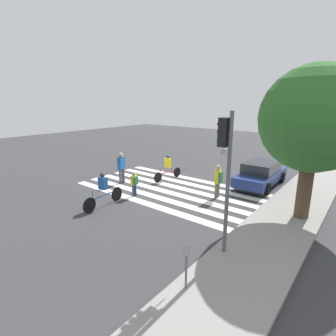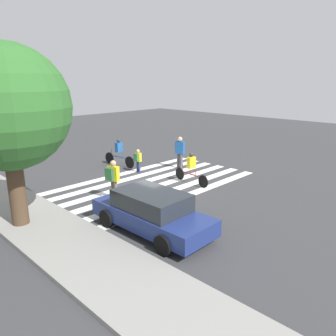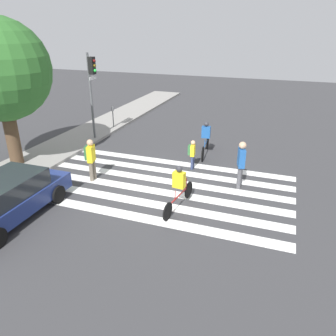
{
  "view_description": "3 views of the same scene",
  "coord_description": "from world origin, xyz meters",
  "px_view_note": "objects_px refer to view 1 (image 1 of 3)",
  "views": [
    {
      "loc": [
        10.97,
        8.62,
        4.8
      ],
      "look_at": [
        -0.74,
        -0.69,
        0.95
      ],
      "focal_mm": 28.0,
      "sensor_mm": 36.0,
      "label": 1
    },
    {
      "loc": [
        -11.32,
        10.68,
        5.02
      ],
      "look_at": [
        -0.86,
        -0.1,
        0.91
      ],
      "focal_mm": 35.0,
      "sensor_mm": 36.0,
      "label": 2
    },
    {
      "loc": [
        -10.68,
        -4.16,
        5.75
      ],
      "look_at": [
        -0.59,
        -0.53,
        1.07
      ],
      "focal_mm": 35.0,
      "sensor_mm": 36.0,
      "label": 3
    }
  ],
  "objects_px": {
    "street_tree": "(314,120)",
    "traffic_light": "(225,158)",
    "pedestrian_child_with_backpack": "(134,182)",
    "car_parked_far_curb": "(261,173)",
    "cyclist_mid_street": "(168,166)",
    "pedestrian_adult_yellow_jacket": "(218,179)",
    "parking_meter": "(186,257)",
    "cyclist_near_curb": "(103,189)",
    "pedestrian_adult_blue_shirt": "(121,166)"
  },
  "relations": [
    {
      "from": "pedestrian_child_with_backpack",
      "to": "pedestrian_adult_yellow_jacket",
      "type": "bearing_deg",
      "value": -61.26
    },
    {
      "from": "traffic_light",
      "to": "pedestrian_child_with_backpack",
      "type": "bearing_deg",
      "value": -108.54
    },
    {
      "from": "traffic_light",
      "to": "cyclist_near_curb",
      "type": "distance_m",
      "value": 6.51
    },
    {
      "from": "street_tree",
      "to": "cyclist_mid_street",
      "type": "relative_size",
      "value": 2.69
    },
    {
      "from": "pedestrian_child_with_backpack",
      "to": "cyclist_near_curb",
      "type": "relative_size",
      "value": 0.54
    },
    {
      "from": "street_tree",
      "to": "pedestrian_adult_yellow_jacket",
      "type": "relative_size",
      "value": 3.6
    },
    {
      "from": "street_tree",
      "to": "pedestrian_adult_blue_shirt",
      "type": "bearing_deg",
      "value": -82.8
    },
    {
      "from": "car_parked_far_curb",
      "to": "pedestrian_adult_blue_shirt",
      "type": "bearing_deg",
      "value": -55.05
    },
    {
      "from": "pedestrian_adult_blue_shirt",
      "to": "pedestrian_child_with_backpack",
      "type": "relative_size",
      "value": 1.43
    },
    {
      "from": "traffic_light",
      "to": "pedestrian_adult_yellow_jacket",
      "type": "height_order",
      "value": "traffic_light"
    },
    {
      "from": "traffic_light",
      "to": "street_tree",
      "type": "relative_size",
      "value": 0.73
    },
    {
      "from": "street_tree",
      "to": "traffic_light",
      "type": "bearing_deg",
      "value": -18.53
    },
    {
      "from": "traffic_light",
      "to": "parking_meter",
      "type": "bearing_deg",
      "value": 3.87
    },
    {
      "from": "pedestrian_adult_yellow_jacket",
      "to": "car_parked_far_curb",
      "type": "relative_size",
      "value": 0.39
    },
    {
      "from": "pedestrian_child_with_backpack",
      "to": "traffic_light",
      "type": "bearing_deg",
      "value": -114.76
    },
    {
      "from": "street_tree",
      "to": "car_parked_far_curb",
      "type": "height_order",
      "value": "street_tree"
    },
    {
      "from": "pedestrian_child_with_backpack",
      "to": "cyclist_near_curb",
      "type": "xyz_separation_m",
      "value": [
        1.86,
        -0.14,
        0.11
      ]
    },
    {
      "from": "pedestrian_adult_blue_shirt",
      "to": "pedestrian_child_with_backpack",
      "type": "xyz_separation_m",
      "value": [
        1.11,
        2.22,
        -0.29
      ]
    },
    {
      "from": "traffic_light",
      "to": "car_parked_far_curb",
      "type": "relative_size",
      "value": 1.02
    },
    {
      "from": "pedestrian_child_with_backpack",
      "to": "car_parked_far_curb",
      "type": "bearing_deg",
      "value": -43.36
    },
    {
      "from": "pedestrian_adult_blue_shirt",
      "to": "pedestrian_child_with_backpack",
      "type": "distance_m",
      "value": 2.5
    },
    {
      "from": "car_parked_far_curb",
      "to": "pedestrian_child_with_backpack",
      "type": "bearing_deg",
      "value": -37.69
    },
    {
      "from": "pedestrian_child_with_backpack",
      "to": "cyclist_mid_street",
      "type": "bearing_deg",
      "value": 2.39
    },
    {
      "from": "street_tree",
      "to": "car_parked_far_curb",
      "type": "relative_size",
      "value": 1.39
    },
    {
      "from": "pedestrian_adult_blue_shirt",
      "to": "cyclist_near_curb",
      "type": "distance_m",
      "value": 3.63
    },
    {
      "from": "parking_meter",
      "to": "pedestrian_child_with_backpack",
      "type": "xyz_separation_m",
      "value": [
        -4.16,
        -6.09,
        -0.28
      ]
    },
    {
      "from": "parking_meter",
      "to": "cyclist_mid_street",
      "type": "bearing_deg",
      "value": -138.86
    },
    {
      "from": "street_tree",
      "to": "car_parked_far_curb",
      "type": "bearing_deg",
      "value": -140.12
    },
    {
      "from": "street_tree",
      "to": "cyclist_mid_street",
      "type": "bearing_deg",
      "value": -97.73
    },
    {
      "from": "pedestrian_adult_blue_shirt",
      "to": "traffic_light",
      "type": "bearing_deg",
      "value": 53.79
    },
    {
      "from": "pedestrian_child_with_backpack",
      "to": "car_parked_far_curb",
      "type": "height_order",
      "value": "car_parked_far_curb"
    },
    {
      "from": "pedestrian_child_with_backpack",
      "to": "pedestrian_adult_yellow_jacket",
      "type": "height_order",
      "value": "pedestrian_adult_yellow_jacket"
    },
    {
      "from": "cyclist_near_curb",
      "to": "street_tree",
      "type": "bearing_deg",
      "value": 113.25
    },
    {
      "from": "pedestrian_child_with_backpack",
      "to": "car_parked_far_curb",
      "type": "distance_m",
      "value": 7.35
    },
    {
      "from": "cyclist_mid_street",
      "to": "pedestrian_adult_blue_shirt",
      "type": "bearing_deg",
      "value": -29.85
    },
    {
      "from": "pedestrian_adult_yellow_jacket",
      "to": "cyclist_near_curb",
      "type": "bearing_deg",
      "value": 125.46
    },
    {
      "from": "street_tree",
      "to": "pedestrian_child_with_backpack",
      "type": "distance_m",
      "value": 8.44
    },
    {
      "from": "traffic_light",
      "to": "pedestrian_adult_yellow_jacket",
      "type": "relative_size",
      "value": 2.64
    },
    {
      "from": "pedestrian_child_with_backpack",
      "to": "pedestrian_adult_blue_shirt",
      "type": "bearing_deg",
      "value": 57.07
    },
    {
      "from": "parking_meter",
      "to": "pedestrian_child_with_backpack",
      "type": "bearing_deg",
      "value": -124.34
    },
    {
      "from": "pedestrian_child_with_backpack",
      "to": "parking_meter",
      "type": "bearing_deg",
      "value": -130.55
    },
    {
      "from": "pedestrian_child_with_backpack",
      "to": "car_parked_far_curb",
      "type": "xyz_separation_m",
      "value": [
        -5.86,
        4.44,
        -0.04
      ]
    },
    {
      "from": "traffic_light",
      "to": "street_tree",
      "type": "xyz_separation_m",
      "value": [
        -4.32,
        1.45,
        0.92
      ]
    },
    {
      "from": "street_tree",
      "to": "car_parked_far_curb",
      "type": "xyz_separation_m",
      "value": [
        -3.53,
        -2.95,
        -3.38
      ]
    },
    {
      "from": "pedestrian_adult_yellow_jacket",
      "to": "car_parked_far_curb",
      "type": "height_order",
      "value": "pedestrian_adult_yellow_jacket"
    },
    {
      "from": "street_tree",
      "to": "pedestrian_adult_yellow_jacket",
      "type": "xyz_separation_m",
      "value": [
        -0.1,
        -3.91,
        -3.1
      ]
    },
    {
      "from": "cyclist_mid_street",
      "to": "car_parked_far_curb",
      "type": "relative_size",
      "value": 0.51
    },
    {
      "from": "car_parked_far_curb",
      "to": "cyclist_mid_street",
      "type": "bearing_deg",
      "value": -64.14
    },
    {
      "from": "traffic_light",
      "to": "car_parked_far_curb",
      "type": "xyz_separation_m",
      "value": [
        -7.86,
        -1.5,
        -2.46
      ]
    },
    {
      "from": "traffic_light",
      "to": "cyclist_mid_street",
      "type": "distance_m",
      "value": 8.73
    }
  ]
}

